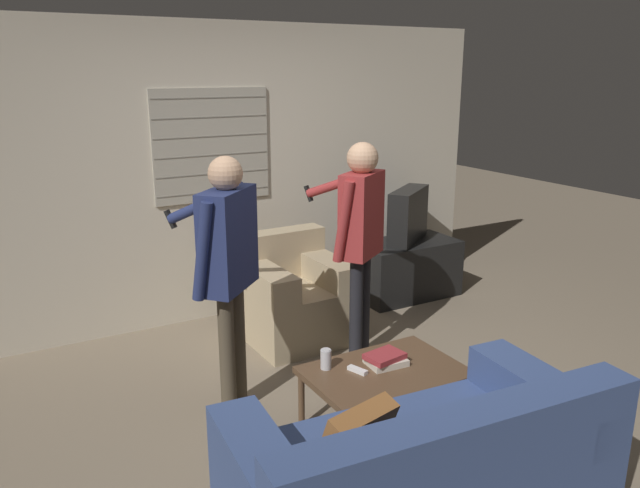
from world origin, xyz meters
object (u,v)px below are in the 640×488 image
couch_blue (420,479)px  soda_can (326,359)px  tv (408,216)px  book_stack (385,359)px  person_left_standing (227,254)px  armchair_beige (293,296)px  person_right_standing (360,225)px  coffee_table (385,376)px  spare_remote (357,370)px

couch_blue → soda_can: couch_blue is taller
tv → book_stack: size_ratio=2.55×
person_left_standing → soda_can: person_left_standing is taller
book_stack → soda_can: soda_can is taller
armchair_beige → person_right_standing: 0.96m
armchair_beige → coffee_table: (-0.17, -1.54, 0.02)m
soda_can → person_left_standing: bearing=127.9°
coffee_table → book_stack: book_stack is taller
person_right_standing → spare_remote: bearing=-157.1°
tv → spare_remote: tv is taller
couch_blue → person_right_standing: 2.07m
coffee_table → person_right_standing: person_right_standing is taller
armchair_beige → tv: bearing=-168.4°
armchair_beige → person_left_standing: (-0.88, -0.82, 0.71)m
tv → person_right_standing: person_right_standing is taller
couch_blue → tv: bearing=58.4°
coffee_table → armchair_beige: bearing=83.7°
couch_blue → tv: tv is taller
soda_can → couch_blue: bearing=-94.7°
couch_blue → coffee_table: 0.91m
book_stack → spare_remote: size_ratio=1.88×
spare_remote → couch_blue: bearing=-123.2°
armchair_beige → couch_blue: bearing=75.5°
couch_blue → coffee_table: bearing=69.7°
coffee_table → person_right_standing: 1.24m
couch_blue → armchair_beige: (0.55, 2.37, 0.03)m
tv → spare_remote: (-1.73, -1.80, -0.38)m
person_left_standing → spare_remote: 1.07m
couch_blue → person_left_standing: size_ratio=1.09×
armchair_beige → soda_can: bearing=69.4°
armchair_beige → spare_remote: armchair_beige is taller
armchair_beige → soda_can: armchair_beige is taller
couch_blue → coffee_table: couch_blue is taller
person_left_standing → person_right_standing: bearing=-31.9°
tv → person_left_standing: (-2.28, -1.15, 0.26)m
book_stack → person_left_standing: bearing=138.8°
armchair_beige → spare_remote: (-0.33, -1.48, 0.07)m
book_stack → spare_remote: book_stack is taller
person_left_standing → spare_remote: person_left_standing is taller
couch_blue → tv: 3.36m
soda_can → coffee_table: bearing=-33.4°
coffee_table → tv: tv is taller
coffee_table → person_right_standing: size_ratio=0.56×
person_left_standing → spare_remote: size_ratio=12.27×
person_left_standing → spare_remote: (0.55, -0.65, -0.64)m
tv → soda_can: bearing=6.3°
book_stack → spare_remote: 0.20m
tv → person_left_standing: bearing=-8.6°
tv → book_stack: 2.39m
couch_blue → book_stack: size_ratio=7.10×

